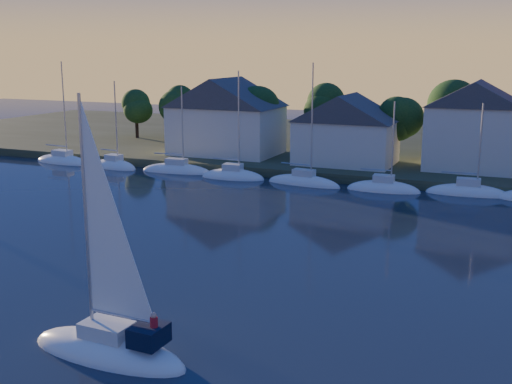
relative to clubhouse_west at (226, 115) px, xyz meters
The scene contains 8 objects.
shoreline_land 28.43m from the clubhouse_west, 37.69° to the left, with size 160.00×50.00×2.00m, color #313A22.
wooden_dock 23.56m from the clubhouse_west, 15.26° to the right, with size 120.00×3.00×1.00m, color brown.
clubhouse_west is the anchor object (origin of this frame).
clubhouse_centre 16.05m from the clubhouse_west, ahead, with size 11.55×8.40×8.08m.
clubhouse_east 30.02m from the clubhouse_west, ahead, with size 10.50×8.40×9.80m.
tree_line 24.55m from the clubhouse_west, 11.77° to the left, with size 93.40×5.40×8.90m.
moored_fleet 20.96m from the clubhouse_west, 26.56° to the right, with size 79.50×2.40×12.05m.
hero_sailboat 54.19m from the clubhouse_west, 70.03° to the right, with size 8.56×3.05×13.33m.
Camera 1 is at (13.65, -15.48, 14.07)m, focal length 45.00 mm.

